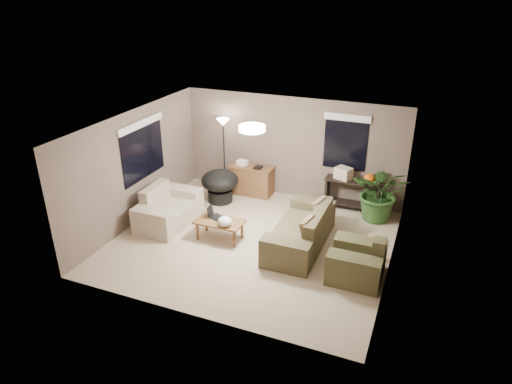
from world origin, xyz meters
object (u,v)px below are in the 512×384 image
at_px(main_sofa, 302,233).
at_px(coffee_table, 220,223).
at_px(papasan_chair, 220,184).
at_px(cat_scratching_post, 372,249).
at_px(loveseat, 168,210).
at_px(desk, 251,180).
at_px(armchair, 357,263).
at_px(floor_lamp, 223,131).
at_px(console_table, 352,193).
at_px(houseplant, 380,198).

bearing_deg(main_sofa, coffee_table, -167.06).
relative_size(papasan_chair, cat_scratching_post, 2.08).
relative_size(loveseat, desk, 1.45).
relative_size(main_sofa, armchair, 2.20).
distance_m(armchair, desk, 4.09).
bearing_deg(floor_lamp, console_table, 2.71).
distance_m(main_sofa, loveseat, 3.07).
bearing_deg(loveseat, coffee_table, -8.54).
height_order(desk, cat_scratching_post, desk).
bearing_deg(cat_scratching_post, desk, 150.27).
distance_m(console_table, houseplant, 0.72).
bearing_deg(cat_scratching_post, console_table, 111.79).
xyz_separation_m(desk, houseplant, (3.19, -0.19, 0.14)).
height_order(coffee_table, papasan_chair, papasan_chair).
bearing_deg(houseplant, cat_scratching_post, -85.66).
xyz_separation_m(desk, console_table, (2.53, 0.08, 0.06)).
xyz_separation_m(console_table, houseplant, (0.66, -0.27, 0.08)).
relative_size(armchair, console_table, 0.77).
bearing_deg(floor_lamp, loveseat, -102.01).
distance_m(desk, papasan_chair, 0.87).
distance_m(loveseat, desk, 2.40).
height_order(armchair, desk, armchair).
bearing_deg(loveseat, houseplant, 23.86).
xyz_separation_m(loveseat, console_table, (3.67, 2.19, 0.14)).
xyz_separation_m(main_sofa, floor_lamp, (-2.63, 1.86, 1.30)).
bearing_deg(cat_scratching_post, armchair, -102.68).
relative_size(console_table, floor_lamp, 0.68).
bearing_deg(papasan_chair, floor_lamp, 105.08).
bearing_deg(coffee_table, floor_lamp, 113.09).
bearing_deg(cat_scratching_post, coffee_table, -172.29).
relative_size(coffee_table, papasan_chair, 0.96).
bearing_deg(console_table, cat_scratching_post, -68.21).
bearing_deg(console_table, houseplant, -22.18).
xyz_separation_m(main_sofa, coffee_table, (-1.67, -0.38, 0.06)).
height_order(floor_lamp, houseplant, floor_lamp).
xyz_separation_m(console_table, papasan_chair, (-3.08, -0.76, 0.03)).
height_order(armchair, floor_lamp, floor_lamp).
height_order(coffee_table, cat_scratching_post, cat_scratching_post).
bearing_deg(console_table, desk, -178.13).
height_order(armchair, papasan_chair, armchair).
xyz_separation_m(coffee_table, console_table, (2.28, 2.40, 0.08)).
distance_m(coffee_table, console_table, 3.31).
height_order(main_sofa, houseplant, houseplant).
relative_size(coffee_table, houseplant, 0.75).
height_order(console_table, houseplant, houseplant).
relative_size(armchair, floor_lamp, 0.52).
relative_size(papasan_chair, floor_lamp, 0.55).
bearing_deg(armchair, houseplant, 89.32).
bearing_deg(console_table, floor_lamp, -177.29).
height_order(papasan_chair, floor_lamp, floor_lamp).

